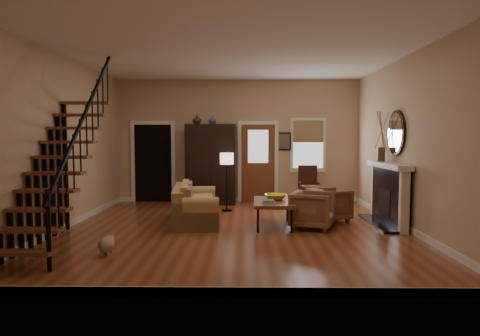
{
  "coord_description": "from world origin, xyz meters",
  "views": [
    {
      "loc": [
        0.2,
        -8.08,
        1.77
      ],
      "look_at": [
        0.1,
        0.4,
        1.15
      ],
      "focal_mm": 32.0,
      "sensor_mm": 36.0,
      "label": 1
    }
  ],
  "objects_px": {
    "sofa": "(196,205)",
    "armchair_left": "(312,210)",
    "armchair_right": "(329,205)",
    "floor_lamp": "(227,182)",
    "coffee_table": "(274,213)",
    "armoire": "(211,164)",
    "side_chair": "(309,186)"
  },
  "relations": [
    {
      "from": "sofa",
      "to": "armchair_left",
      "type": "bearing_deg",
      "value": -18.55
    },
    {
      "from": "armchair_right",
      "to": "floor_lamp",
      "type": "xyz_separation_m",
      "value": [
        -2.2,
        1.19,
        0.35
      ]
    },
    {
      "from": "armchair_left",
      "to": "armchair_right",
      "type": "distance_m",
      "value": 0.86
    },
    {
      "from": "sofa",
      "to": "armchair_left",
      "type": "distance_m",
      "value": 2.37
    },
    {
      "from": "coffee_table",
      "to": "armchair_right",
      "type": "bearing_deg",
      "value": 24.15
    },
    {
      "from": "sofa",
      "to": "armchair_right",
      "type": "distance_m",
      "value": 2.79
    },
    {
      "from": "sofa",
      "to": "armchair_left",
      "type": "relative_size",
      "value": 2.53
    },
    {
      "from": "armoire",
      "to": "armchair_left",
      "type": "bearing_deg",
      "value": -54.15
    },
    {
      "from": "armoire",
      "to": "armchair_left",
      "type": "relative_size",
      "value": 2.66
    },
    {
      "from": "armoire",
      "to": "side_chair",
      "type": "xyz_separation_m",
      "value": [
        2.55,
        -0.2,
        -0.54
      ]
    },
    {
      "from": "armoire",
      "to": "side_chair",
      "type": "height_order",
      "value": "armoire"
    },
    {
      "from": "armchair_left",
      "to": "armchair_right",
      "type": "relative_size",
      "value": 1.03
    },
    {
      "from": "sofa",
      "to": "armchair_right",
      "type": "relative_size",
      "value": 2.62
    },
    {
      "from": "sofa",
      "to": "floor_lamp",
      "type": "height_order",
      "value": "floor_lamp"
    },
    {
      "from": "armoire",
      "to": "armchair_right",
      "type": "height_order",
      "value": "armoire"
    },
    {
      "from": "side_chair",
      "to": "sofa",
      "type": "bearing_deg",
      "value": -138.64
    },
    {
      "from": "armchair_right",
      "to": "armchair_left",
      "type": "bearing_deg",
      "value": 129.08
    },
    {
      "from": "coffee_table",
      "to": "side_chair",
      "type": "relative_size",
      "value": 1.3
    },
    {
      "from": "armchair_left",
      "to": "armoire",
      "type": "bearing_deg",
      "value": 55.21
    },
    {
      "from": "armoire",
      "to": "coffee_table",
      "type": "distance_m",
      "value": 3.31
    },
    {
      "from": "armchair_left",
      "to": "floor_lamp",
      "type": "relative_size",
      "value": 0.57
    },
    {
      "from": "coffee_table",
      "to": "floor_lamp",
      "type": "relative_size",
      "value": 0.96
    },
    {
      "from": "floor_lamp",
      "to": "coffee_table",
      "type": "bearing_deg",
      "value": -59.86
    },
    {
      "from": "floor_lamp",
      "to": "armoire",
      "type": "bearing_deg",
      "value": 112.37
    },
    {
      "from": "armchair_left",
      "to": "side_chair",
      "type": "bearing_deg",
      "value": 12.43
    },
    {
      "from": "floor_lamp",
      "to": "side_chair",
      "type": "bearing_deg",
      "value": 24.09
    },
    {
      "from": "armchair_left",
      "to": "side_chair",
      "type": "relative_size",
      "value": 0.78
    },
    {
      "from": "armoire",
      "to": "floor_lamp",
      "type": "xyz_separation_m",
      "value": [
        0.47,
        -1.13,
        -0.36
      ]
    },
    {
      "from": "armoire",
      "to": "sofa",
      "type": "xyz_separation_m",
      "value": [
        -0.11,
        -2.55,
        -0.68
      ]
    },
    {
      "from": "side_chair",
      "to": "coffee_table",
      "type": "bearing_deg",
      "value": -112.21
    },
    {
      "from": "armchair_left",
      "to": "armchair_right",
      "type": "bearing_deg",
      "value": -12.8
    },
    {
      "from": "armchair_left",
      "to": "side_chair",
      "type": "xyz_separation_m",
      "value": [
        0.35,
        2.85,
        0.15
      ]
    }
  ]
}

